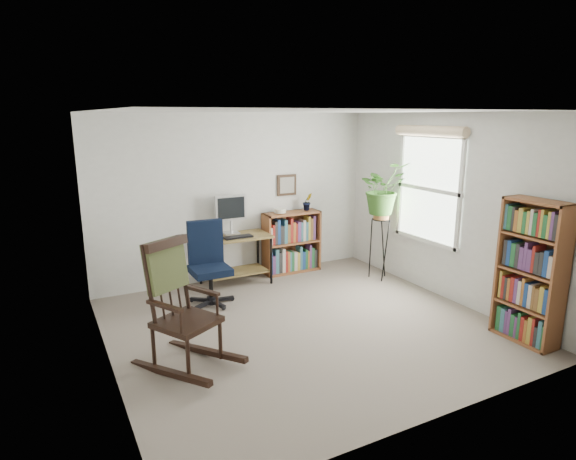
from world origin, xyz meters
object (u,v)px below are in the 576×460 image
low_bookshelf (292,242)px  tall_bookshelf (531,272)px  office_chair (210,264)px  desk (236,260)px  rocking_chair (186,305)px

low_bookshelf → tall_bookshelf: size_ratio=0.61×
low_bookshelf → tall_bookshelf: (1.11, -3.22, 0.30)m
office_chair → low_bookshelf: (1.54, 0.69, -0.07)m
desk → low_bookshelf: (0.97, 0.12, 0.12)m
tall_bookshelf → desk: bearing=123.8°
office_chair → rocking_chair: bearing=-112.3°
rocking_chair → tall_bookshelf: 3.54m
desk → tall_bookshelf: size_ratio=0.64×
office_chair → low_bookshelf: size_ratio=1.15×
desk → rocking_chair: bearing=-122.9°
desk → rocking_chair: size_ratio=0.78×
office_chair → tall_bookshelf: tall_bookshelf is taller
low_bookshelf → tall_bookshelf: bearing=-71.0°
office_chair → tall_bookshelf: 3.67m
office_chair → rocking_chair: size_ratio=0.86×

